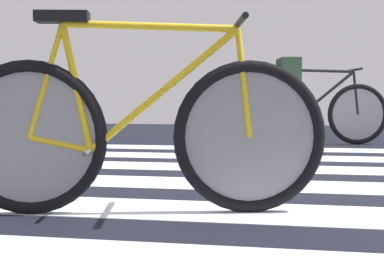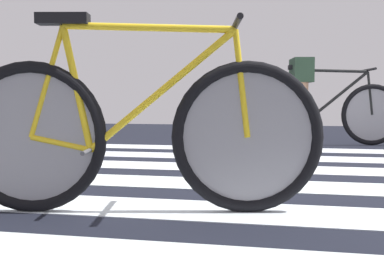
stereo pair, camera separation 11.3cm
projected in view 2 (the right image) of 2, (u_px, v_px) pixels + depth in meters
The scene contains 5 objects.
ground at pixel (322, 180), 3.37m from camera, with size 18.00×14.00×0.02m.
crosswalk_markings at pixel (332, 179), 3.36m from camera, with size 5.33×4.26×0.00m.
bicycle_1_of_2 at pixel (138, 131), 2.34m from camera, with size 1.71×0.56×0.93m.
bicycle_2_of_2 at pixel (328, 112), 5.82m from camera, with size 1.72×0.55×0.93m.
cyclist_2_of_2 at pixel (301, 89), 5.81m from camera, with size 0.38×0.45×1.01m.
Camera 2 is at (-0.17, -3.45, 0.55)m, focal length 46.64 mm.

